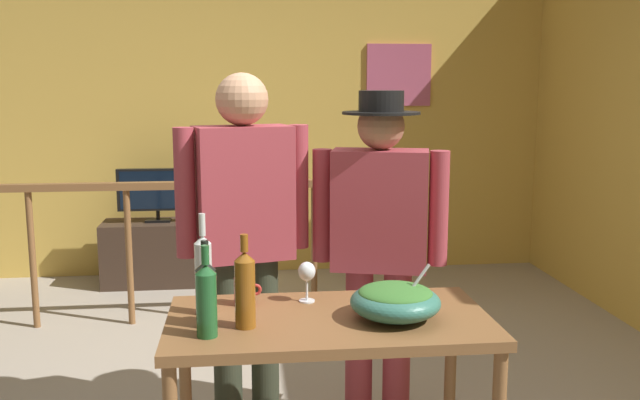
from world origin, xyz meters
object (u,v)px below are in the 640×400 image
at_px(framed_picture, 399,75).
at_px(stair_railing, 250,228).
at_px(wine_glass, 307,273).
at_px(mug_red, 244,291).
at_px(serving_table, 329,340).
at_px(person_standing_left, 244,224).
at_px(person_standing_right, 379,232).
at_px(salad_bowl, 395,300).
at_px(wine_bottle_amber, 245,288).
at_px(wine_bottle_dark, 206,292).
at_px(wine_bottle_clear, 203,273).
at_px(tv_console, 160,253).
at_px(flat_screen_tv, 157,191).
at_px(wine_bottle_green, 206,299).

bearing_deg(framed_picture, stair_railing, -135.97).
relative_size(wine_glass, mug_red, 1.51).
relative_size(serving_table, person_standing_left, 0.72).
bearing_deg(person_standing_right, mug_red, 48.84).
bearing_deg(salad_bowl, wine_bottle_amber, -176.88).
bearing_deg(wine_bottle_dark, serving_table, 6.15).
xyz_separation_m(serving_table, wine_bottle_dark, (-0.45, -0.05, 0.22)).
bearing_deg(wine_bottle_clear, tv_console, 99.82).
height_order(framed_picture, stair_railing, framed_picture).
xyz_separation_m(stair_railing, tv_console, (-0.73, 0.97, -0.39)).
height_order(stair_railing, flat_screen_tv, stair_railing).
height_order(serving_table, person_standing_left, person_standing_left).
height_order(wine_bottle_dark, person_standing_right, person_standing_right).
height_order(framed_picture, wine_bottle_dark, framed_picture).
bearing_deg(framed_picture, person_standing_left, -115.15).
height_order(tv_console, mug_red, mug_red).
distance_m(wine_glass, wine_bottle_dark, 0.46).
xyz_separation_m(flat_screen_tv, person_standing_right, (1.31, -2.54, 0.17)).
xyz_separation_m(wine_bottle_clear, mug_red, (0.15, 0.09, -0.10)).
bearing_deg(mug_red, wine_bottle_green, -110.72).
xyz_separation_m(wine_bottle_amber, person_standing_left, (0.00, 0.69, 0.09)).
height_order(serving_table, wine_bottle_dark, wine_bottle_dark).
relative_size(person_standing_left, person_standing_right, 1.05).
bearing_deg(mug_red, framed_picture, 67.71).
bearing_deg(flat_screen_tv, wine_bottle_dark, -80.25).
height_order(flat_screen_tv, salad_bowl, salad_bowl).
bearing_deg(wine_glass, wine_bottle_green, -137.28).
xyz_separation_m(tv_console, wine_bottle_dark, (0.55, -3.24, 0.64)).
height_order(framed_picture, wine_bottle_amber, framed_picture).
bearing_deg(person_standing_left, stair_railing, -105.78).
relative_size(wine_bottle_clear, person_standing_right, 0.24).
xyz_separation_m(tv_console, mug_red, (0.69, -3.00, 0.56)).
xyz_separation_m(mug_red, person_standing_right, (0.63, 0.43, 0.13)).
relative_size(stair_railing, serving_table, 2.67).
height_order(mug_red, person_standing_left, person_standing_left).
xyz_separation_m(serving_table, mug_red, (-0.32, 0.18, 0.15)).
relative_size(wine_bottle_amber, wine_bottle_dark, 1.08).
bearing_deg(mug_red, wine_bottle_dark, -120.15).
xyz_separation_m(framed_picture, wine_bottle_clear, (-1.50, -3.38, -0.77)).
relative_size(wine_bottle_amber, person_standing_left, 0.20).
bearing_deg(serving_table, wine_bottle_dark, -173.85).
relative_size(framed_picture, serving_table, 0.46).
bearing_deg(framed_picture, wine_glass, -108.51).
distance_m(stair_railing, wine_glass, 2.04).
bearing_deg(stair_railing, wine_glass, -84.15).
bearing_deg(serving_table, tv_console, 107.47).
relative_size(flat_screen_tv, mug_red, 5.69).
xyz_separation_m(wine_bottle_dark, wine_bottle_green, (0.01, -0.11, 0.01)).
relative_size(flat_screen_tv, wine_bottle_green, 1.91).
height_order(wine_glass, mug_red, wine_glass).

